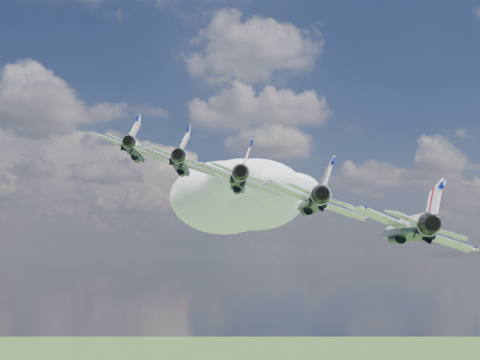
{
  "coord_description": "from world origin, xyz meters",
  "views": [
    {
      "loc": [
        0.61,
        -62.37,
        135.97
      ],
      "look_at": [
        9.5,
        13.32,
        145.44
      ],
      "focal_mm": 45.0,
      "sensor_mm": 36.0,
      "label": 1
    }
  ],
  "objects": [
    {
      "name": "jet_2",
      "position": [
        9.5,
        13.32,
        145.44
      ],
      "size": [
        14.08,
        17.99,
        8.63
      ],
      "primitive_type": null,
      "rotation": [
        0.0,
        0.35,
        -0.11
      ],
      "color": "white"
    },
    {
      "name": "jet_0",
      "position": [
        -4.67,
        32.14,
        152.3
      ],
      "size": [
        14.08,
        17.99,
        8.63
      ],
      "primitive_type": null,
      "rotation": [
        0.0,
        0.35,
        -0.11
      ],
      "color": "white"
    },
    {
      "name": "cloud_far",
      "position": [
        30.52,
        174.39,
        159.67
      ],
      "size": [
        63.78,
        50.12,
        25.06
      ],
      "primitive_type": "ellipsoid",
      "color": "white"
    },
    {
      "name": "jet_3",
      "position": [
        16.59,
        3.91,
        142.01
      ],
      "size": [
        14.08,
        17.99,
        8.63
      ],
      "primitive_type": null,
      "rotation": [
        0.0,
        0.35,
        -0.11
      ],
      "color": "silver"
    },
    {
      "name": "jet_1",
      "position": [
        2.42,
        22.73,
        148.87
      ],
      "size": [
        14.08,
        17.99,
        8.63
      ],
      "primitive_type": null,
      "rotation": [
        0.0,
        0.35,
        -0.11
      ],
      "color": "white"
    },
    {
      "name": "jet_4",
      "position": [
        23.68,
        -5.51,
        138.58
      ],
      "size": [
        14.08,
        17.99,
        8.63
      ],
      "primitive_type": null,
      "rotation": [
        0.0,
        0.35,
        -0.11
      ],
      "color": "silver"
    }
  ]
}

